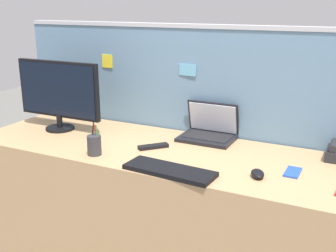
{
  "coord_description": "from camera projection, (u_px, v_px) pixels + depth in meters",
  "views": [
    {
      "loc": [
        0.97,
        -1.91,
        1.53
      ],
      "look_at": [
        0.0,
        0.05,
        0.88
      ],
      "focal_mm": 44.1,
      "sensor_mm": 36.0,
      "label": 1
    }
  ],
  "objects": [
    {
      "name": "cubicle_divider",
      "position": [
        192.0,
        137.0,
        2.63
      ],
      "size": [
        2.44,
        0.08,
        1.41
      ],
      "color": "#6084A3",
      "rests_on": "ground_plane"
    },
    {
      "name": "pen_cup",
      "position": [
        94.0,
        145.0,
        2.17
      ],
      "size": [
        0.07,
        0.07,
        0.17
      ],
      "color": "#333338",
      "rests_on": "desk"
    },
    {
      "name": "desk",
      "position": [
        164.0,
        211.0,
        2.38
      ],
      "size": [
        2.26,
        0.72,
        0.76
      ],
      "primitive_type": "cube",
      "color": "tan",
      "rests_on": "ground_plane"
    },
    {
      "name": "tv_remote",
      "position": [
        153.0,
        146.0,
        2.28
      ],
      "size": [
        0.15,
        0.16,
        0.02
      ],
      "primitive_type": "cube",
      "rotation": [
        0.0,
        0.0,
        -0.74
      ],
      "color": "black",
      "rests_on": "desk"
    },
    {
      "name": "laptop",
      "position": [
        209.0,
        130.0,
        2.44
      ],
      "size": [
        0.31,
        0.24,
        0.21
      ],
      "color": "black",
      "rests_on": "desk"
    },
    {
      "name": "cell_phone_blue_case",
      "position": [
        293.0,
        172.0,
        1.95
      ],
      "size": [
        0.07,
        0.13,
        0.01
      ],
      "primitive_type": "cube",
      "rotation": [
        0.0,
        0.0,
        -0.01
      ],
      "color": "blue",
      "rests_on": "desk"
    },
    {
      "name": "computer_mouse_right_hand",
      "position": [
        258.0,
        174.0,
        1.9
      ],
      "size": [
        0.09,
        0.12,
        0.03
      ],
      "primitive_type": "ellipsoid",
      "rotation": [
        0.0,
        0.0,
        0.4
      ],
      "color": "black",
      "rests_on": "desk"
    },
    {
      "name": "desktop_monitor",
      "position": [
        58.0,
        92.0,
        2.57
      ],
      "size": [
        0.6,
        0.18,
        0.43
      ],
      "color": "black",
      "rests_on": "desk"
    },
    {
      "name": "keyboard_main",
      "position": [
        170.0,
        170.0,
        1.95
      ],
      "size": [
        0.45,
        0.18,
        0.02
      ],
      "primitive_type": "cube",
      "rotation": [
        0.0,
        0.0,
        -0.06
      ],
      "color": "black",
      "rests_on": "desk"
    }
  ]
}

